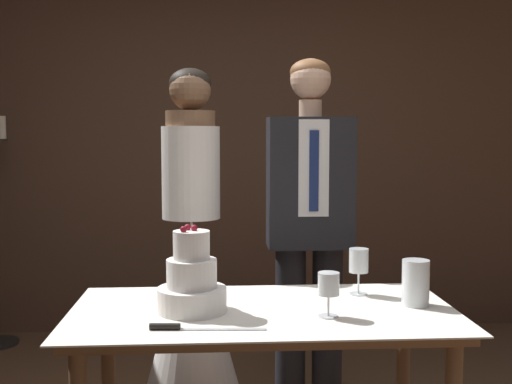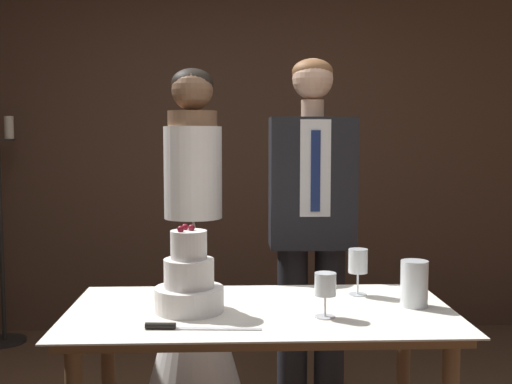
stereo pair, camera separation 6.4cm
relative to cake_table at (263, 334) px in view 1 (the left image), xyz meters
The scene contains 9 objects.
wall_back 2.42m from the cake_table, 91.83° to the left, with size 4.46×0.12×2.83m, color #513828.
cake_table is the anchor object (origin of this frame).
tiered_cake 0.33m from the cake_table, behind, with size 0.25×0.25×0.31m.
cake_knife 0.37m from the cake_table, 139.54° to the right, with size 0.38×0.05×0.02m.
wine_glass_near 0.32m from the cake_table, 27.62° to the right, with size 0.08×0.08×0.16m.
wine_glass_middle 0.49m from the cake_table, 26.10° to the left, with size 0.08×0.08×0.18m.
hurricane_candle 0.60m from the cake_table, ahead, with size 0.10×0.10×0.17m.
bride 0.86m from the cake_table, 109.63° to the left, with size 0.54×0.54×1.71m.
groom 0.91m from the cake_table, 70.36° to the left, with size 0.41×0.25×1.76m.
Camera 1 is at (-0.10, -2.23, 1.39)m, focal length 45.00 mm.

